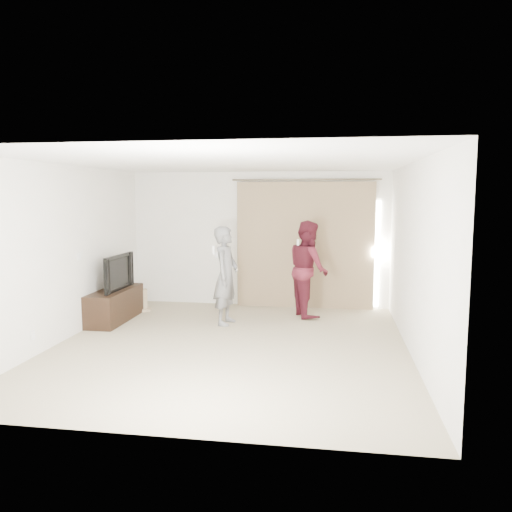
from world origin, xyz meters
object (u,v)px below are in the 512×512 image
at_px(person_man, 226,276).
at_px(person_woman, 308,268).
at_px(tv_console, 115,305).
at_px(tv, 114,272).

xyz_separation_m(person_man, person_woman, (1.32, 0.78, 0.03)).
bearing_deg(tv_console, person_man, 2.43).
bearing_deg(tv, person_man, -86.81).
relative_size(tv_console, person_man, 0.86).
distance_m(tv, person_woman, 3.38).
height_order(tv_console, tv, tv).
xyz_separation_m(tv, person_woman, (3.27, 0.87, 0.01)).
relative_size(tv, person_man, 0.64).
xyz_separation_m(tv_console, person_woman, (3.27, 0.87, 0.58)).
height_order(tv, person_man, person_man).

